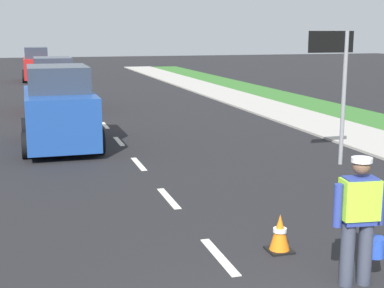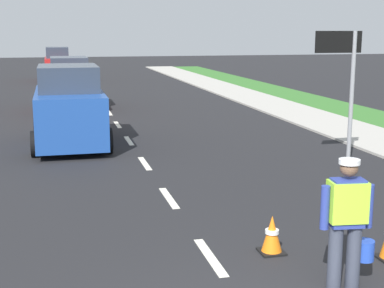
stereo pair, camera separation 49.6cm
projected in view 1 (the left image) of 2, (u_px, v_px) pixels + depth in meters
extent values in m
plane|color=black|center=(86.00, 103.00, 25.29)|extent=(96.00, 96.00, 0.00)
cube|color=#B2ADA3|center=(365.00, 139.00, 16.95)|extent=(2.40, 72.00, 0.14)
cube|color=silver|center=(219.00, 256.00, 8.08)|extent=(0.14, 1.40, 0.01)
cube|color=silver|center=(169.00, 198.00, 10.90)|extent=(0.14, 1.40, 0.01)
cube|color=silver|center=(139.00, 164.00, 13.72)|extent=(0.14, 1.40, 0.01)
cube|color=silver|center=(119.00, 141.00, 16.55)|extent=(0.14, 1.40, 0.01)
cube|color=silver|center=(105.00, 125.00, 19.37)|extent=(0.14, 1.40, 0.01)
cube|color=silver|center=(95.00, 113.00, 22.19)|extent=(0.14, 1.40, 0.01)
cube|color=silver|center=(86.00, 104.00, 25.01)|extent=(0.14, 1.40, 0.01)
cube|color=silver|center=(80.00, 97.00, 27.83)|extent=(0.14, 1.40, 0.01)
cube|color=silver|center=(75.00, 91.00, 30.65)|extent=(0.14, 1.40, 0.01)
cube|color=silver|center=(70.00, 86.00, 33.47)|extent=(0.14, 1.40, 0.01)
cube|color=silver|center=(67.00, 82.00, 36.29)|extent=(0.14, 1.40, 0.01)
cube|color=silver|center=(64.00, 78.00, 39.11)|extent=(0.14, 1.40, 0.01)
cube|color=silver|center=(61.00, 75.00, 41.93)|extent=(0.14, 1.40, 0.01)
cube|color=silver|center=(58.00, 72.00, 44.75)|extent=(0.14, 1.40, 0.01)
cube|color=silver|center=(56.00, 70.00, 47.57)|extent=(0.14, 1.40, 0.01)
cube|color=silver|center=(54.00, 68.00, 50.39)|extent=(0.14, 1.40, 0.01)
cylinder|color=#383D4C|center=(347.00, 255.00, 7.11)|extent=(0.18, 0.18, 0.82)
cylinder|color=#383D4C|center=(365.00, 254.00, 7.14)|extent=(0.18, 0.18, 0.82)
cube|color=navy|center=(359.00, 201.00, 6.99)|extent=(0.43, 0.29, 0.60)
cube|color=#A5EA33|center=(359.00, 199.00, 6.98)|extent=(0.49, 0.34, 0.51)
cylinder|color=navy|center=(338.00, 205.00, 6.95)|extent=(0.11, 0.11, 0.55)
cylinder|color=navy|center=(380.00, 203.00, 7.04)|extent=(0.11, 0.11, 0.55)
sphere|color=brown|center=(361.00, 166.00, 6.90)|extent=(0.22, 0.22, 0.22)
cylinder|color=silver|center=(362.00, 160.00, 6.88)|extent=(0.26, 0.26, 0.06)
cylinder|color=#2347B7|center=(375.00, 247.00, 7.26)|extent=(0.26, 0.26, 0.26)
cylinder|color=gray|center=(344.00, 99.00, 13.42)|extent=(0.10, 0.10, 3.20)
cube|color=white|center=(331.00, 42.00, 13.07)|extent=(1.10, 0.05, 0.44)
cube|color=black|center=(331.00, 42.00, 13.06)|extent=(1.16, 0.04, 0.50)
cube|color=black|center=(279.00, 250.00, 8.29)|extent=(0.36, 0.36, 0.03)
cone|color=orange|center=(280.00, 232.00, 8.24)|extent=(0.30, 0.30, 0.54)
cylinder|color=white|center=(280.00, 230.00, 8.23)|extent=(0.20, 0.20, 0.06)
cube|color=#1E4799|center=(60.00, 116.00, 15.64)|extent=(1.83, 4.13, 1.38)
cube|color=#2D3847|center=(58.00, 78.00, 15.53)|extent=(1.61, 2.27, 0.70)
cylinder|color=black|center=(100.00, 141.00, 14.80)|extent=(0.22, 0.68, 0.68)
cylinder|color=black|center=(26.00, 145.00, 14.28)|extent=(0.22, 0.68, 0.68)
cylinder|color=black|center=(89.00, 126.00, 17.21)|extent=(0.22, 0.68, 0.68)
cylinder|color=black|center=(26.00, 129.00, 16.69)|extent=(0.22, 0.68, 0.68)
cube|color=red|center=(54.00, 90.00, 23.00)|extent=(1.67, 4.01, 1.28)
cube|color=#2D3847|center=(53.00, 66.00, 22.90)|extent=(1.47, 2.21, 0.70)
cylinder|color=black|center=(78.00, 105.00, 22.16)|extent=(0.22, 0.68, 0.68)
cylinder|color=black|center=(34.00, 106.00, 21.69)|extent=(0.22, 0.68, 0.68)
cylinder|color=black|center=(73.00, 98.00, 24.50)|extent=(0.22, 0.68, 0.68)
cylinder|color=black|center=(32.00, 99.00, 24.03)|extent=(0.22, 0.68, 0.68)
cube|color=red|center=(37.00, 68.00, 36.70)|extent=(1.61, 3.97, 1.30)
cube|color=#2D3847|center=(36.00, 53.00, 36.60)|extent=(1.41, 2.18, 0.70)
cylinder|color=black|center=(51.00, 77.00, 35.87)|extent=(0.22, 0.68, 0.68)
cylinder|color=black|center=(24.00, 77.00, 35.41)|extent=(0.22, 0.68, 0.68)
cylinder|color=black|center=(49.00, 74.00, 38.19)|extent=(0.22, 0.68, 0.68)
cylinder|color=black|center=(24.00, 75.00, 37.73)|extent=(0.22, 0.68, 0.68)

